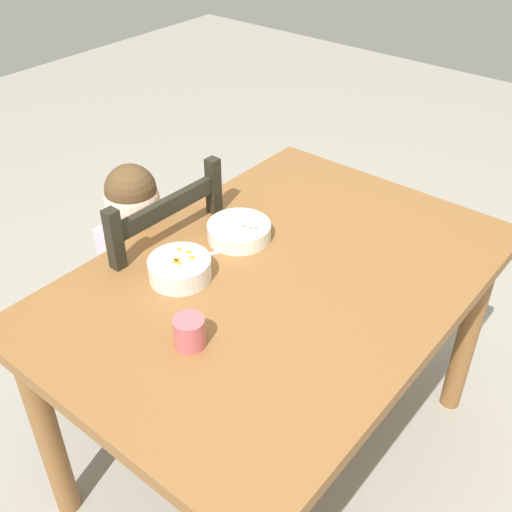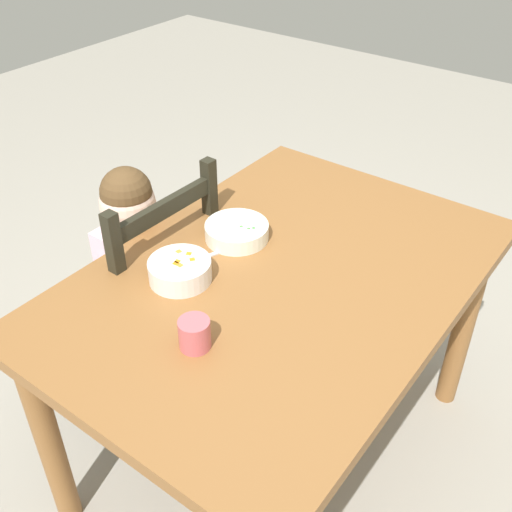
{
  "view_description": "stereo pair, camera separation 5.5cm",
  "coord_description": "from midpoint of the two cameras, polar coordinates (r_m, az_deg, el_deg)",
  "views": [
    {
      "loc": [
        -1.05,
        -0.78,
        1.76
      ],
      "look_at": [
        -0.03,
        0.06,
        0.81
      ],
      "focal_mm": 42.9,
      "sensor_mm": 36.0,
      "label": 1
    },
    {
      "loc": [
        -1.09,
        -0.73,
        1.76
      ],
      "look_at": [
        -0.03,
        0.06,
        0.81
      ],
      "focal_mm": 42.9,
      "sensor_mm": 36.0,
      "label": 2
    }
  ],
  "objects": [
    {
      "name": "ground_plane",
      "position": [
        2.2,
        1.02,
        -17.52
      ],
      "size": [
        8.0,
        8.0,
        0.0
      ],
      "primitive_type": "plane",
      "color": "#9D988C"
    },
    {
      "name": "dining_table",
      "position": [
        1.72,
        1.24,
        -4.52
      ],
      "size": [
        1.3,
        0.9,
        0.76
      ],
      "color": "brown",
      "rests_on": "ground"
    },
    {
      "name": "dining_chair",
      "position": [
        2.08,
        -10.96,
        -4.31
      ],
      "size": [
        0.43,
        0.43,
        0.94
      ],
      "color": "black",
      "rests_on": "ground"
    },
    {
      "name": "child_figure",
      "position": [
        1.98,
        -11.42,
        -0.5
      ],
      "size": [
        0.32,
        0.31,
        0.94
      ],
      "color": "silver",
      "rests_on": "ground"
    },
    {
      "name": "bowl_of_peas",
      "position": [
        1.78,
        -2.69,
        2.32
      ],
      "size": [
        0.19,
        0.19,
        0.05
      ],
      "color": "white",
      "rests_on": "dining_table"
    },
    {
      "name": "bowl_of_carrots",
      "position": [
        1.63,
        -8.07,
        -1.3
      ],
      "size": [
        0.17,
        0.17,
        0.06
      ],
      "color": "white",
      "rests_on": "dining_table"
    },
    {
      "name": "spoon",
      "position": [
        1.71,
        -6.42,
        -0.31
      ],
      "size": [
        0.14,
        0.07,
        0.01
      ],
      "color": "silver",
      "rests_on": "dining_table"
    },
    {
      "name": "drinking_cup",
      "position": [
        1.42,
        -6.76,
        -7.3
      ],
      "size": [
        0.07,
        0.07,
        0.08
      ],
      "primitive_type": "cylinder",
      "color": "#CD5F67",
      "rests_on": "dining_table"
    }
  ]
}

